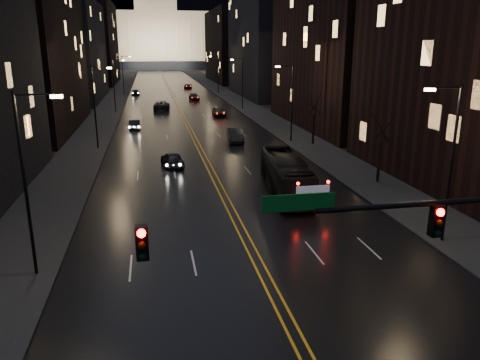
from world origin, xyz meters
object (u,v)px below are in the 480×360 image
bus (286,175)px  oncoming_car_a (172,159)px  oncoming_car_b (135,125)px  receding_car_a (235,135)px

bus → oncoming_car_a: size_ratio=2.44×
oncoming_car_b → receding_car_a: size_ratio=0.84×
oncoming_car_a → receding_car_a: 13.18m
oncoming_car_a → oncoming_car_b: oncoming_car_a is taller
bus → oncoming_car_b: 33.99m
oncoming_car_b → bus: bearing=108.8°
oncoming_car_b → receding_car_a: bearing=134.9°
oncoming_car_a → receding_car_a: (7.88, 10.57, 0.09)m
bus → receding_car_a: size_ratio=2.10×
oncoming_car_b → oncoming_car_a: bearing=98.5°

